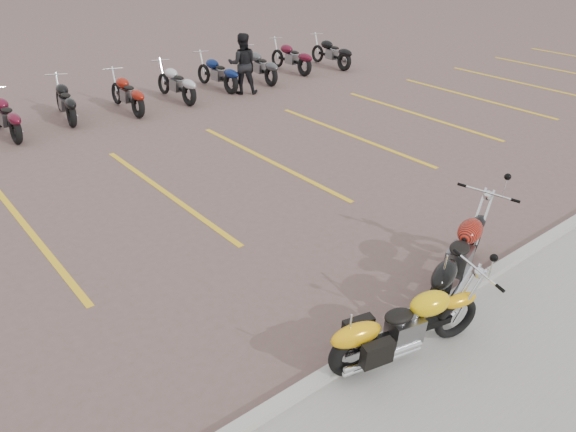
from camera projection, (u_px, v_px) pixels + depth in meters
name	position (u px, v px, depth m)	size (l,w,h in m)	color
ground	(286.00, 279.00, 8.90)	(100.00, 100.00, 0.00)	brown
curb	(380.00, 342.00, 7.50)	(60.00, 0.18, 0.12)	#ADAAA3
parking_stripes	(166.00, 193.00, 11.63)	(38.00, 5.50, 0.01)	yellow
yellow_cruiser	(402.00, 328.00, 7.14)	(2.23, 0.67, 0.93)	black
flame_cruiser	(456.00, 260.00, 8.47)	(2.35, 0.95, 1.00)	black
person_b	(243.00, 64.00, 17.60)	(0.91, 0.71, 1.88)	black
bg_bike_row	(65.00, 101.00, 15.43)	(20.55, 2.03, 1.10)	black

